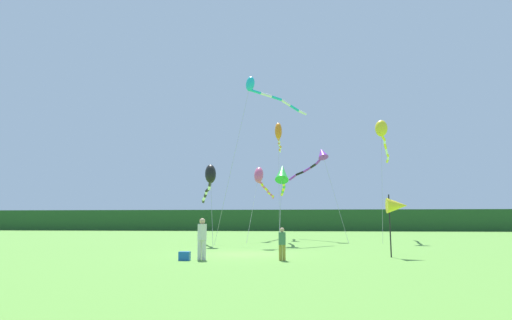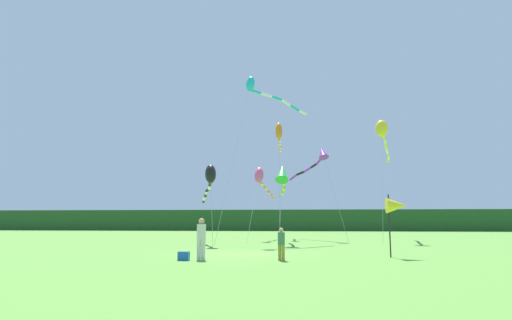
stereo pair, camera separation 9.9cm
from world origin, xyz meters
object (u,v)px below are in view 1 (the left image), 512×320
(kite_green, at_px, (282,175))
(kite_orange, at_px, (279,133))
(person_adult, at_px, (202,237))
(kite_cyan, at_px, (260,90))
(kite_black, at_px, (210,177))
(person_child, at_px, (282,242))
(banner_flag_pole, at_px, (397,206))
(kite_purple, at_px, (318,158))
(cooler_box, at_px, (185,256))
(kite_rainbow, at_px, (260,178))
(kite_yellow, at_px, (382,134))

(kite_green, height_order, kite_orange, kite_orange)
(person_adult, bearing_deg, kite_cyan, 84.82)
(kite_black, xyz_separation_m, kite_orange, (4.04, 11.34, 5.25))
(person_adult, relative_size, person_child, 1.29)
(banner_flag_pole, xyz_separation_m, kite_black, (-10.34, 7.90, 2.20))
(banner_flag_pole, xyz_separation_m, kite_purple, (-2.83, 16.19, 4.61))
(cooler_box, xyz_separation_m, kite_orange, (2.80, 21.62, 9.54))
(person_adult, bearing_deg, kite_rainbow, 87.27)
(kite_cyan, xyz_separation_m, kite_green, (1.71, -1.55, -6.60))
(cooler_box, height_order, kite_black, kite_black)
(person_child, height_order, kite_cyan, kite_cyan)
(person_child, distance_m, kite_black, 11.79)
(banner_flag_pole, xyz_separation_m, kite_yellow, (2.31, 14.60, 6.27))
(person_adult, relative_size, kite_green, 0.24)
(banner_flag_pole, relative_size, kite_rainbow, 0.32)
(cooler_box, distance_m, banner_flag_pole, 9.64)
(kite_green, distance_m, kite_yellow, 10.19)
(person_child, relative_size, kite_purple, 0.15)
(banner_flag_pole, bearing_deg, person_adult, -166.16)
(person_child, distance_m, kite_yellow, 19.77)
(kite_rainbow, bearing_deg, kite_yellow, -3.08)
(kite_green, bearing_deg, person_child, -87.67)
(kite_orange, bearing_deg, kite_green, -85.72)
(kite_yellow, relative_size, kite_rainbow, 1.08)
(kite_cyan, bearing_deg, kite_black, -135.52)
(kite_orange, bearing_deg, kite_yellow, -28.32)
(kite_black, xyz_separation_m, kite_purple, (7.51, 8.29, 2.42))
(kite_black, bearing_deg, kite_yellow, 27.90)
(kite_orange, bearing_deg, kite_rainbow, -107.93)
(kite_orange, bearing_deg, person_child, -86.76)
(kite_black, height_order, kite_orange, kite_orange)
(person_child, distance_m, banner_flag_pole, 5.69)
(kite_black, bearing_deg, kite_rainbow, 69.48)
(kite_cyan, relative_size, kite_orange, 1.14)
(cooler_box, relative_size, kite_cyan, 0.04)
(person_adult, bearing_deg, kite_yellow, 57.16)
(cooler_box, distance_m, kite_yellow, 22.10)
(cooler_box, relative_size, kite_purple, 0.05)
(kite_yellow, xyz_separation_m, kite_rainbow, (-9.95, 0.53, -3.44))
(kite_purple, relative_size, kite_green, 1.19)
(person_adult, height_order, cooler_box, person_adult)
(person_adult, xyz_separation_m, kite_black, (-1.89, 9.98, 3.50))
(person_adult, distance_m, kite_yellow, 21.25)
(banner_flag_pole, bearing_deg, kite_green, 120.75)
(person_child, height_order, kite_yellow, kite_yellow)
(kite_green, bearing_deg, kite_orange, 94.28)
(kite_green, xyz_separation_m, kite_rainbow, (-2.07, 5.78, 0.35))
(banner_flag_pole, xyz_separation_m, kite_rainbow, (-7.64, 15.13, 2.83))
(kite_rainbow, bearing_deg, kite_green, -70.29)
(kite_black, relative_size, kite_yellow, 0.68)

